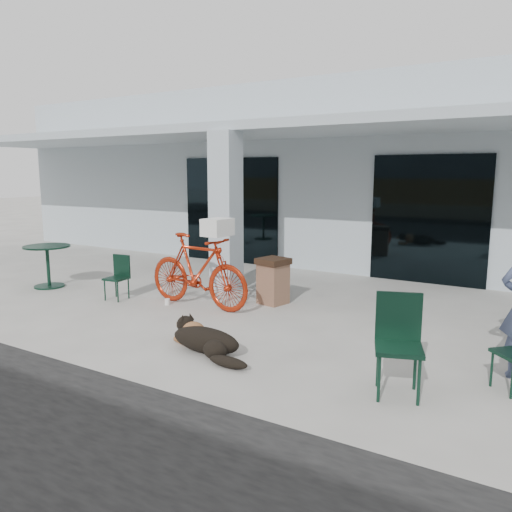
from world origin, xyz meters
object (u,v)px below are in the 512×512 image
Objects in this scene: cafe_table_near at (48,266)px; trash_receptacle at (273,281)px; dog at (206,339)px; bicycle at (198,271)px; cafe_chair_near at (116,278)px; cafe_chair_far_a at (399,347)px.

cafe_table_near is 4.75m from trash_receptacle.
cafe_table_near is (-5.06, 1.40, 0.24)m from dog.
dog is 1.27× the size of cafe_table_near.
bicycle is 1.36m from trash_receptacle.
bicycle is 1.83× the size of dog.
bicycle reaches higher than cafe_chair_near.
bicycle is 2.00× the size of cafe_chair_far_a.
trash_receptacle is (-2.95, 2.60, -0.12)m from cafe_chair_far_a.
dog is 3.39m from cafe_chair_near.
cafe_chair_near is at bearing 106.70° from bicycle.
bicycle is 3.60m from cafe_table_near.
trash_receptacle is (2.61, 1.25, 0.00)m from cafe_chair_near.
dog is 2.69m from trash_receptacle.
bicycle reaches higher than dog.
cafe_chair_near is 0.77× the size of cafe_chair_far_a.
trash_receptacle reaches higher than cafe_chair_near.
cafe_chair_far_a is at bearing 20.48° from dog.
dog is 1.42× the size of cafe_chair_near.
cafe_chair_near is (-1.60, -0.39, -0.23)m from bicycle.
cafe_chair_near is at bearing -0.44° from cafe_table_near.
cafe_table_near is 7.67m from cafe_chair_far_a.
trash_receptacle is at bearing 119.51° from cafe_chair_far_a.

